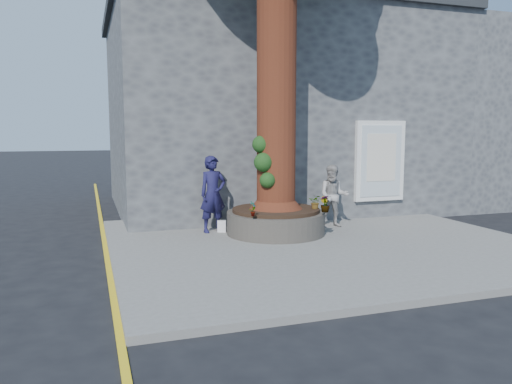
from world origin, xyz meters
name	(u,v)px	position (x,y,z in m)	size (l,w,h in m)	color
ground	(274,262)	(0.00, 0.00, 0.00)	(120.00, 120.00, 0.00)	black
pavement	(321,243)	(1.50, 1.00, 0.06)	(9.00, 8.00, 0.12)	slate
yellow_line	(108,263)	(-3.05, 1.00, 0.00)	(0.10, 30.00, 0.01)	yellow
stone_shop	(268,112)	(2.50, 7.20, 3.16)	(10.30, 8.30, 6.30)	#46484B
neighbour_shop	(461,119)	(10.50, 7.20, 3.00)	(6.00, 8.00, 6.00)	#46484B
planter	(276,221)	(0.80, 2.00, 0.41)	(2.30, 2.30, 0.60)	black
man	(213,194)	(-0.55, 2.65, 1.03)	(0.66, 0.44, 1.82)	#18173F
woman	(333,196)	(2.48, 2.34, 0.90)	(0.76, 0.59, 1.56)	#A5A19E
shopping_bag	(222,226)	(-0.36, 2.59, 0.26)	(0.20, 0.12, 0.28)	white
plant_a	(253,209)	(-0.05, 1.15, 0.88)	(0.17, 0.12, 0.33)	gray
plant_b	(325,204)	(1.65, 1.15, 0.90)	(0.19, 0.19, 0.35)	gray
plant_c	(325,204)	(1.65, 1.15, 0.91)	(0.21, 0.21, 0.38)	gray
plant_d	(316,202)	(1.65, 1.64, 0.88)	(0.29, 0.26, 0.33)	gray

